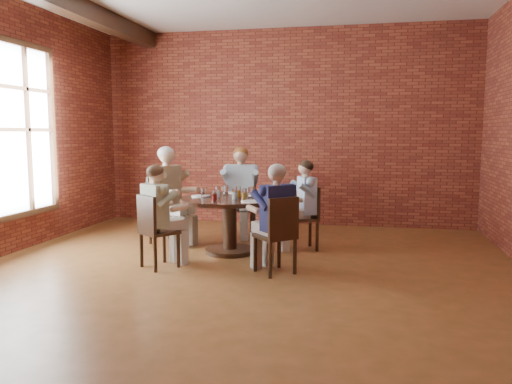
% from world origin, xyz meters
% --- Properties ---
extents(floor, '(7.00, 7.00, 0.00)m').
position_xyz_m(floor, '(0.00, 0.00, 0.00)').
color(floor, brown).
rests_on(floor, ground).
extents(wall_back, '(7.00, 0.00, 7.00)m').
position_xyz_m(wall_back, '(0.00, 3.50, 1.70)').
color(wall_back, brown).
rests_on(wall_back, ground).
extents(wall_front, '(7.00, 0.00, 7.00)m').
position_xyz_m(wall_front, '(0.00, -3.50, 1.70)').
color(wall_front, brown).
rests_on(wall_front, ground).
extents(window, '(0.10, 2.16, 2.36)m').
position_xyz_m(window, '(-3.18, 0.40, 1.65)').
color(window, white).
rests_on(window, wall_left).
extents(dining_table, '(1.32, 1.32, 0.75)m').
position_xyz_m(dining_table, '(-0.38, 1.17, 0.53)').
color(dining_table, '#341C11').
rests_on(dining_table, floor).
extents(chair_a, '(0.49, 0.49, 0.88)m').
position_xyz_m(chair_a, '(0.62, 1.59, 0.48)').
color(chair_a, '#341C11').
rests_on(chair_a, floor).
extents(diner_a, '(0.71, 0.65, 1.23)m').
position_xyz_m(diner_a, '(0.56, 1.57, 0.62)').
color(diner_a, teal).
rests_on(diner_a, floor).
extents(chair_b, '(0.50, 0.50, 0.97)m').
position_xyz_m(chair_b, '(-0.51, 2.38, 0.52)').
color(chair_b, '#341C11').
rests_on(chair_b, floor).
extents(diner_b, '(0.63, 0.74, 1.38)m').
position_xyz_m(diner_b, '(-0.50, 2.29, 0.69)').
color(diner_b, '#98AEC1').
rests_on(diner_b, floor).
extents(chair_c, '(0.60, 0.60, 0.98)m').
position_xyz_m(chair_c, '(-1.48, 1.61, 0.53)').
color(chair_c, '#341C11').
rests_on(chair_c, floor).
extents(diner_c, '(0.87, 0.79, 1.41)m').
position_xyz_m(diner_c, '(-1.39, 1.57, 0.70)').
color(diner_c, brown).
rests_on(diner_c, floor).
extents(chair_d, '(0.53, 0.53, 0.88)m').
position_xyz_m(chair_d, '(-1.06, 0.24, 0.48)').
color(chair_d, '#341C11').
rests_on(chair_d, floor).
extents(diner_d, '(0.72, 0.74, 1.23)m').
position_xyz_m(diner_d, '(-1.02, 0.30, 0.62)').
color(diner_d, '#B8A790').
rests_on(diner_d, floor).
extents(chair_e, '(0.55, 0.55, 0.90)m').
position_xyz_m(chair_e, '(0.42, 0.28, 0.49)').
color(chair_e, '#341C11').
rests_on(chair_e, floor).
extents(diner_e, '(0.76, 0.77, 1.26)m').
position_xyz_m(diner_e, '(0.37, 0.33, 0.63)').
color(diner_e, '#191D48').
rests_on(diner_e, floor).
extents(plate_a, '(0.26, 0.26, 0.01)m').
position_xyz_m(plate_a, '(-0.05, 1.49, 0.76)').
color(plate_a, white).
rests_on(plate_a, dining_table).
extents(plate_b, '(0.26, 0.26, 0.01)m').
position_xyz_m(plate_b, '(-0.40, 1.67, 0.76)').
color(plate_b, white).
rests_on(plate_b, dining_table).
extents(plate_c, '(0.26, 0.26, 0.01)m').
position_xyz_m(plate_c, '(-0.79, 1.20, 0.76)').
color(plate_c, white).
rests_on(plate_c, dining_table).
extents(plate_d, '(0.26, 0.26, 0.01)m').
position_xyz_m(plate_d, '(-0.01, 0.81, 0.76)').
color(plate_d, white).
rests_on(plate_d, dining_table).
extents(glass_a, '(0.07, 0.07, 0.14)m').
position_xyz_m(glass_a, '(-0.10, 1.21, 0.82)').
color(glass_a, white).
rests_on(glass_a, dining_table).
extents(glass_b, '(0.07, 0.07, 0.14)m').
position_xyz_m(glass_b, '(-0.28, 1.27, 0.82)').
color(glass_b, white).
rests_on(glass_b, dining_table).
extents(glass_c, '(0.07, 0.07, 0.14)m').
position_xyz_m(glass_c, '(-0.50, 1.42, 0.82)').
color(glass_c, white).
rests_on(glass_c, dining_table).
extents(glass_d, '(0.07, 0.07, 0.14)m').
position_xyz_m(glass_d, '(-0.56, 1.23, 0.82)').
color(glass_d, white).
rests_on(glass_d, dining_table).
extents(glass_e, '(0.07, 0.07, 0.14)m').
position_xyz_m(glass_e, '(-0.69, 1.03, 0.82)').
color(glass_e, white).
rests_on(glass_e, dining_table).
extents(glass_f, '(0.07, 0.07, 0.14)m').
position_xyz_m(glass_f, '(-0.48, 0.79, 0.82)').
color(glass_f, white).
rests_on(glass_f, dining_table).
extents(glass_g, '(0.07, 0.07, 0.14)m').
position_xyz_m(glass_g, '(-0.27, 1.02, 0.82)').
color(glass_g, white).
rests_on(glass_g, dining_table).
extents(glass_h, '(0.07, 0.07, 0.14)m').
position_xyz_m(glass_h, '(-0.15, 1.04, 0.82)').
color(glass_h, white).
rests_on(glass_h, dining_table).
extents(smartphone, '(0.08, 0.14, 0.01)m').
position_xyz_m(smartphone, '(0.05, 0.97, 0.75)').
color(smartphone, black).
rests_on(smartphone, dining_table).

